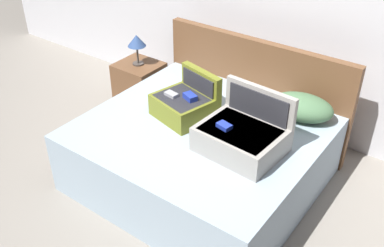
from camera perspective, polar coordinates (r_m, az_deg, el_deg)
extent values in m
plane|color=gray|center=(3.62, -2.64, -10.48)|extent=(12.00, 12.00, 0.00)
cube|color=#99ADBC|center=(3.68, 1.14, -3.98)|extent=(1.82, 1.64, 0.54)
cube|color=brown|center=(4.19, 8.03, 4.29)|extent=(1.85, 0.08, 0.99)
cube|color=gray|center=(3.23, 6.12, -2.21)|extent=(0.61, 0.47, 0.19)
cube|color=#28282D|center=(3.21, 6.15, -1.79)|extent=(0.54, 0.42, 0.14)
cube|color=#1E33A5|center=(3.17, 4.17, -0.35)|extent=(0.12, 0.09, 0.04)
cube|color=gray|center=(3.33, 8.60, 1.35)|extent=(0.59, 0.08, 0.44)
cube|color=#28282D|center=(3.31, 8.35, 1.15)|extent=(0.50, 0.04, 0.37)
cube|color=olive|center=(3.61, -1.34, 2.09)|extent=(0.51, 0.45, 0.18)
cube|color=#28282D|center=(3.59, -1.34, 2.47)|extent=(0.45, 0.40, 0.13)
cube|color=#99999E|center=(3.59, -2.68, 3.74)|extent=(0.12, 0.08, 0.03)
cube|color=#1E33A5|center=(3.53, -0.24, 3.42)|extent=(0.13, 0.11, 0.05)
cube|color=olive|center=(3.68, 1.20, 4.34)|extent=(0.44, 0.16, 0.36)
cube|color=#28282D|center=(3.66, 0.77, 4.17)|extent=(0.36, 0.10, 0.31)
ellipsoid|color=#4C724C|center=(3.69, 13.94, 2.05)|extent=(0.56, 0.40, 0.21)
cube|color=brown|center=(4.70, -6.71, 4.64)|extent=(0.44, 0.40, 0.54)
cylinder|color=#3F3833|center=(4.57, -6.93, 7.67)|extent=(0.11, 0.11, 0.01)
cylinder|color=#4C443D|center=(4.53, -7.01, 8.81)|extent=(0.02, 0.02, 0.18)
cone|color=navy|center=(4.47, -7.14, 10.56)|extent=(0.18, 0.18, 0.12)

